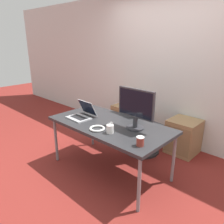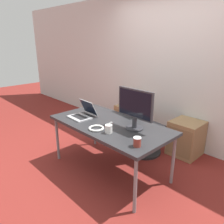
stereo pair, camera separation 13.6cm
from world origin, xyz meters
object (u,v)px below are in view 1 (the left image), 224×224
(water_bottle, at_px, (127,99))
(coffee_cup_brown, at_px, (140,141))
(office_chair, at_px, (140,129))
(monitor, at_px, (136,108))
(cabinet_left, at_px, (127,119))
(cable_coil, at_px, (97,128))
(laptop_center, at_px, (82,114))
(mouse, at_px, (111,123))
(coffee_cup_white, at_px, (110,129))
(cabinet_right, at_px, (183,136))

(water_bottle, bearing_deg, coffee_cup_brown, -46.60)
(office_chair, bearing_deg, monitor, -59.70)
(cabinet_left, relative_size, cable_coil, 2.87)
(cable_coil, bearing_deg, water_bottle, 116.13)
(water_bottle, relative_size, cable_coil, 1.31)
(water_bottle, relative_size, laptop_center, 0.74)
(water_bottle, height_order, mouse, water_bottle)
(monitor, bearing_deg, laptop_center, -165.78)
(water_bottle, height_order, coffee_cup_white, water_bottle)
(mouse, relative_size, coffee_cup_brown, 0.60)
(cabinet_left, relative_size, monitor, 1.08)
(water_bottle, distance_m, coffee_cup_white, 1.69)
(coffee_cup_white, xyz_separation_m, cable_coil, (-0.19, -0.04, -0.04))
(monitor, xyz_separation_m, coffee_cup_white, (-0.14, -0.31, -0.22))
(laptop_center, xyz_separation_m, monitor, (0.81, 0.20, 0.22))
(cabinet_left, xyz_separation_m, mouse, (0.72, -1.21, 0.45))
(office_chair, xyz_separation_m, coffee_cup_white, (0.22, -0.92, 0.36))
(cabinet_right, xyz_separation_m, laptop_center, (-0.96, -1.31, 0.49))
(cabinet_right, distance_m, coffee_cup_white, 1.53)
(laptop_center, xyz_separation_m, mouse, (0.49, 0.11, -0.03))
(laptop_center, relative_size, coffee_cup_brown, 3.40)
(mouse, bearing_deg, coffee_cup_white, -49.39)
(water_bottle, relative_size, monitor, 0.49)
(cabinet_right, height_order, laptop_center, laptop_center)
(water_bottle, bearing_deg, mouse, -59.19)
(laptop_center, relative_size, monitor, 0.67)
(laptop_center, relative_size, mouse, 5.65)
(mouse, distance_m, cable_coil, 0.25)
(mouse, bearing_deg, cable_coil, -91.24)
(laptop_center, distance_m, coffee_cup_brown, 1.14)
(cabinet_left, xyz_separation_m, cabinet_right, (1.20, 0.00, 0.00))
(laptop_center, relative_size, cable_coil, 1.77)
(coffee_cup_white, distance_m, cable_coil, 0.19)
(office_chair, distance_m, mouse, 0.78)
(monitor, xyz_separation_m, cable_coil, (-0.33, -0.35, -0.26))
(mouse, xyz_separation_m, coffee_cup_brown, (0.65, -0.24, 0.04))
(cabinet_left, xyz_separation_m, laptop_center, (0.24, -1.31, 0.49))
(cabinet_right, distance_m, coffee_cup_brown, 1.53)
(water_bottle, bearing_deg, cabinet_left, -90.00)
(cabinet_left, bearing_deg, mouse, -59.14)
(cabinet_left, distance_m, coffee_cup_brown, 2.05)
(cabinet_left, height_order, cable_coil, cable_coil)
(cabinet_left, relative_size, water_bottle, 2.19)
(laptop_center, xyz_separation_m, coffee_cup_brown, (1.13, -0.13, 0.00))
(laptop_center, bearing_deg, cabinet_right, 53.68)
(mouse, height_order, coffee_cup_brown, coffee_cup_brown)
(mouse, xyz_separation_m, coffee_cup_white, (0.18, -0.21, 0.03))
(coffee_cup_brown, bearing_deg, coffee_cup_white, 177.09)
(coffee_cup_brown, bearing_deg, cabinet_left, 133.44)
(laptop_center, height_order, coffee_cup_white, laptop_center)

